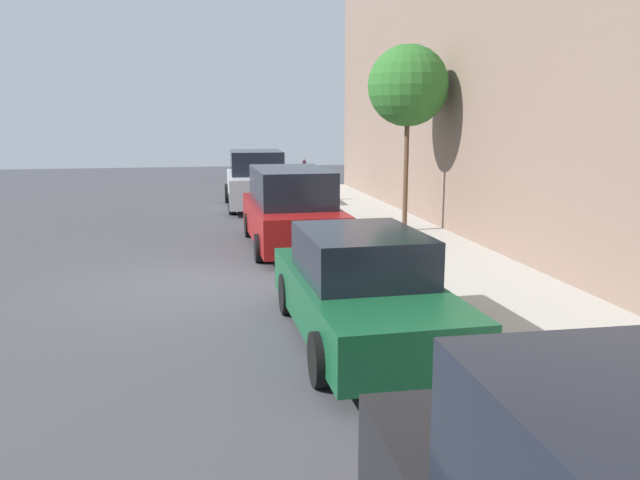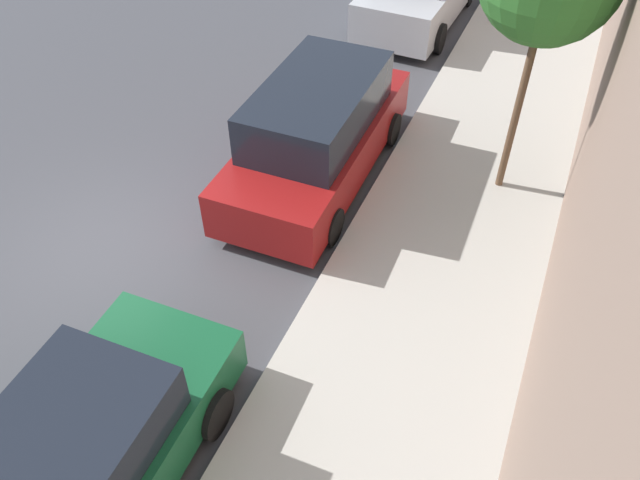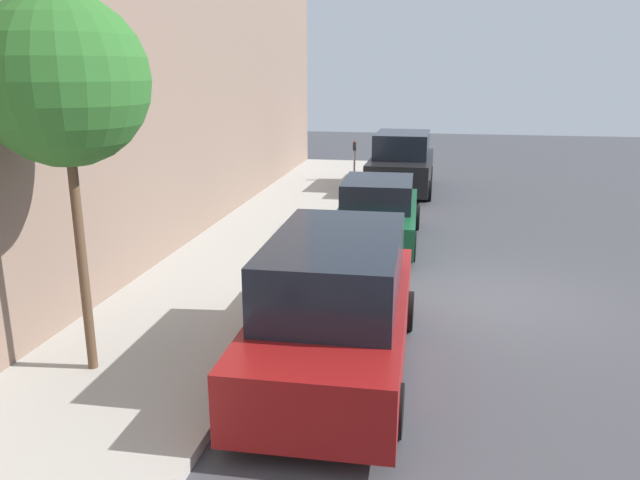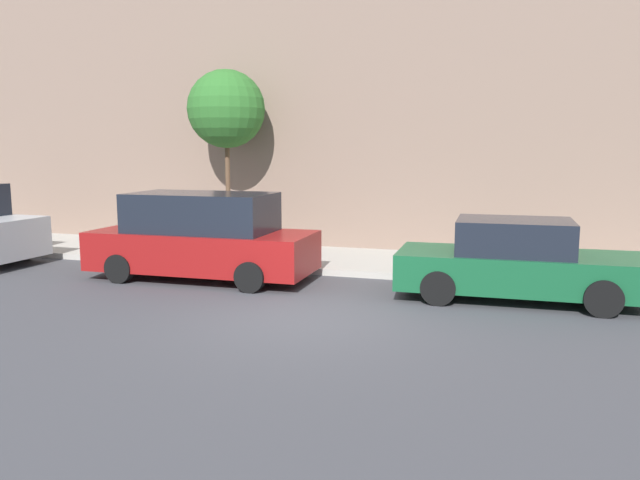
% 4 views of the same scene
% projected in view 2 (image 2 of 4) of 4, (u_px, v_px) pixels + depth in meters
% --- Properties ---
extents(ground_plane, '(60.00, 60.00, 0.00)m').
position_uv_depth(ground_plane, '(106.00, 249.00, 10.16)').
color(ground_plane, '#424247').
extents(sidewalk, '(3.17, 32.00, 0.15)m').
position_uv_depth(sidewalk, '(404.00, 347.00, 8.66)').
color(sidewalk, '#B2ADA3').
rests_on(sidewalk, ground_plane).
extents(parked_sedan_second, '(1.92, 4.54, 1.54)m').
position_uv_depth(parked_sedan_second, '(76.00, 470.00, 6.70)').
color(parked_sedan_second, '#14512D').
rests_on(parked_sedan_second, ground_plane).
extents(parked_minivan_third, '(2.02, 4.93, 1.90)m').
position_uv_depth(parked_minivan_third, '(317.00, 133.00, 10.95)').
color(parked_minivan_third, maroon).
rests_on(parked_minivan_third, ground_plane).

